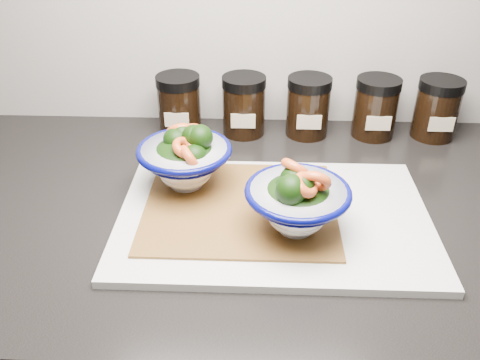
{
  "coord_description": "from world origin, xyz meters",
  "views": [
    {
      "loc": [
        -0.05,
        0.81,
        1.35
      ],
      "look_at": [
        -0.07,
        1.42,
        0.96
      ],
      "focal_mm": 38.0,
      "sensor_mm": 36.0,
      "label": 1
    }
  ],
  "objects_px": {
    "bowl_right": "(297,201)",
    "spice_jar_a": "(179,104)",
    "bowl_left": "(186,158)",
    "spice_jar_e": "(437,108)",
    "spice_jar_b": "(244,105)",
    "cutting_board": "(274,217)",
    "spice_jar_d": "(376,107)",
    "spice_jar_c": "(308,106)"
  },
  "relations": [
    {
      "from": "bowl_right",
      "to": "spice_jar_a",
      "type": "xyz_separation_m",
      "value": [
        -0.2,
        0.32,
        -0.0
      ]
    },
    {
      "from": "bowl_left",
      "to": "spice_jar_a",
      "type": "bearing_deg",
      "value": 100.65
    },
    {
      "from": "spice_jar_a",
      "to": "spice_jar_e",
      "type": "relative_size",
      "value": 1.0
    },
    {
      "from": "bowl_right",
      "to": "spice_jar_b",
      "type": "distance_m",
      "value": 0.33
    },
    {
      "from": "cutting_board",
      "to": "bowl_right",
      "type": "relative_size",
      "value": 3.14
    },
    {
      "from": "spice_jar_a",
      "to": "spice_jar_b",
      "type": "relative_size",
      "value": 1.0
    },
    {
      "from": "bowl_left",
      "to": "spice_jar_e",
      "type": "distance_m",
      "value": 0.49
    },
    {
      "from": "spice_jar_b",
      "to": "spice_jar_d",
      "type": "bearing_deg",
      "value": 0.0
    },
    {
      "from": "spice_jar_d",
      "to": "spice_jar_b",
      "type": "bearing_deg",
      "value": 180.0
    },
    {
      "from": "cutting_board",
      "to": "bowl_left",
      "type": "height_order",
      "value": "bowl_left"
    },
    {
      "from": "cutting_board",
      "to": "spice_jar_b",
      "type": "xyz_separation_m",
      "value": [
        -0.05,
        0.28,
        0.05
      ]
    },
    {
      "from": "cutting_board",
      "to": "spice_jar_e",
      "type": "bearing_deg",
      "value": 42.75
    },
    {
      "from": "spice_jar_c",
      "to": "spice_jar_d",
      "type": "height_order",
      "value": "same"
    },
    {
      "from": "spice_jar_b",
      "to": "spice_jar_e",
      "type": "distance_m",
      "value": 0.36
    },
    {
      "from": "spice_jar_a",
      "to": "spice_jar_e",
      "type": "height_order",
      "value": "same"
    },
    {
      "from": "spice_jar_a",
      "to": "spice_jar_d",
      "type": "bearing_deg",
      "value": 0.0
    },
    {
      "from": "cutting_board",
      "to": "bowl_left",
      "type": "distance_m",
      "value": 0.16
    },
    {
      "from": "cutting_board",
      "to": "spice_jar_c",
      "type": "xyz_separation_m",
      "value": [
        0.07,
        0.28,
        0.05
      ]
    },
    {
      "from": "bowl_right",
      "to": "spice_jar_c",
      "type": "bearing_deg",
      "value": 83.12
    },
    {
      "from": "cutting_board",
      "to": "spice_jar_c",
      "type": "height_order",
      "value": "spice_jar_c"
    },
    {
      "from": "cutting_board",
      "to": "spice_jar_c",
      "type": "bearing_deg",
      "value": 76.59
    },
    {
      "from": "bowl_left",
      "to": "spice_jar_c",
      "type": "relative_size",
      "value": 1.29
    },
    {
      "from": "spice_jar_b",
      "to": "spice_jar_d",
      "type": "height_order",
      "value": "same"
    },
    {
      "from": "spice_jar_b",
      "to": "spice_jar_c",
      "type": "xyz_separation_m",
      "value": [
        0.12,
        0.0,
        0.0
      ]
    },
    {
      "from": "spice_jar_a",
      "to": "spice_jar_d",
      "type": "xyz_separation_m",
      "value": [
        0.37,
        0.0,
        0.0
      ]
    },
    {
      "from": "bowl_left",
      "to": "spice_jar_d",
      "type": "bearing_deg",
      "value": 33.11
    },
    {
      "from": "spice_jar_b",
      "to": "cutting_board",
      "type": "bearing_deg",
      "value": -79.39
    },
    {
      "from": "cutting_board",
      "to": "spice_jar_b",
      "type": "height_order",
      "value": "spice_jar_b"
    },
    {
      "from": "spice_jar_a",
      "to": "spice_jar_b",
      "type": "bearing_deg",
      "value": 0.0
    },
    {
      "from": "spice_jar_b",
      "to": "spice_jar_c",
      "type": "bearing_deg",
      "value": 0.0
    },
    {
      "from": "cutting_board",
      "to": "spice_jar_b",
      "type": "bearing_deg",
      "value": 100.61
    },
    {
      "from": "bowl_right",
      "to": "spice_jar_b",
      "type": "relative_size",
      "value": 1.27
    },
    {
      "from": "spice_jar_b",
      "to": "bowl_right",
      "type": "bearing_deg",
      "value": -75.71
    },
    {
      "from": "bowl_left",
      "to": "spice_jar_e",
      "type": "xyz_separation_m",
      "value": [
        0.44,
        0.21,
        -0.01
      ]
    },
    {
      "from": "spice_jar_d",
      "to": "spice_jar_e",
      "type": "distance_m",
      "value": 0.11
    },
    {
      "from": "cutting_board",
      "to": "spice_jar_c",
      "type": "relative_size",
      "value": 3.98
    },
    {
      "from": "spice_jar_e",
      "to": "spice_jar_c",
      "type": "bearing_deg",
      "value": 180.0
    },
    {
      "from": "cutting_board",
      "to": "spice_jar_d",
      "type": "relative_size",
      "value": 3.98
    },
    {
      "from": "bowl_left",
      "to": "spice_jar_d",
      "type": "relative_size",
      "value": 1.29
    },
    {
      "from": "bowl_left",
      "to": "spice_jar_b",
      "type": "distance_m",
      "value": 0.23
    },
    {
      "from": "spice_jar_d",
      "to": "spice_jar_e",
      "type": "bearing_deg",
      "value": 0.0
    },
    {
      "from": "spice_jar_a",
      "to": "spice_jar_e",
      "type": "bearing_deg",
      "value": 0.0
    }
  ]
}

